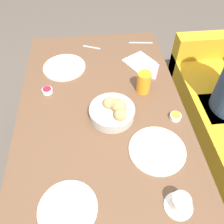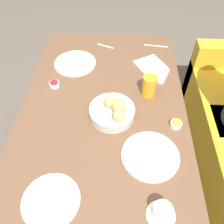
{
  "view_description": "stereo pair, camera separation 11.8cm",
  "coord_description": "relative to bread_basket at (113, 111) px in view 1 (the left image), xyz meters",
  "views": [
    {
      "loc": [
        0.76,
        -0.03,
        1.66
      ],
      "look_at": [
        -0.01,
        0.05,
        0.77
      ],
      "focal_mm": 38.0,
      "sensor_mm": 36.0,
      "label": 1
    },
    {
      "loc": [
        0.77,
        0.09,
        1.66
      ],
      "look_at": [
        -0.01,
        0.05,
        0.77
      ],
      "focal_mm": 38.0,
      "sensor_mm": 36.0,
      "label": 2
    }
  ],
  "objects": [
    {
      "name": "spoon_coffee",
      "position": [
        -0.62,
        -0.08,
        -0.04
      ],
      "size": [
        0.06,
        0.12,
        0.0
      ],
      "color": "#B7B7BC",
      "rests_on": "dining_table"
    },
    {
      "name": "bread_basket",
      "position": [
        0.0,
        0.0,
        0.0
      ],
      "size": [
        0.23,
        0.23,
        0.11
      ],
      "color": "#B2ADA3",
      "rests_on": "dining_table"
    },
    {
      "name": "napkin",
      "position": [
        -0.43,
        0.21,
        -0.04
      ],
      "size": [
        0.22,
        0.22,
        0.0
      ],
      "color": "white",
      "rests_on": "dining_table"
    },
    {
      "name": "juice_glass",
      "position": [
        -0.17,
        0.19,
        0.02
      ],
      "size": [
        0.08,
        0.08,
        0.12
      ],
      "color": "orange",
      "rests_on": "dining_table"
    },
    {
      "name": "plate_far_center",
      "position": [
        0.22,
        0.18,
        -0.03
      ],
      "size": [
        0.26,
        0.26,
        0.01
      ],
      "color": "silver",
      "rests_on": "dining_table"
    },
    {
      "name": "coffee_cup",
      "position": [
        0.48,
        0.2,
        -0.01
      ],
      "size": [
        0.11,
        0.11,
        0.07
      ],
      "color": "white",
      "rests_on": "dining_table"
    },
    {
      "name": "cell_phone",
      "position": [
        -0.33,
        0.27,
        -0.04
      ],
      "size": [
        0.17,
        0.13,
        0.01
      ],
      "color": "pink",
      "rests_on": "dining_table"
    },
    {
      "name": "ground_plane",
      "position": [
        0.01,
        -0.06,
        -0.78
      ],
      "size": [
        10.0,
        10.0,
        0.0
      ],
      "primitive_type": "plane",
      "color": "#564C44"
    },
    {
      "name": "plate_near_right",
      "position": [
        0.44,
        -0.22,
        -0.03
      ],
      "size": [
        0.23,
        0.23,
        0.01
      ],
      "color": "silver",
      "rests_on": "dining_table"
    },
    {
      "name": "jam_bowl_berry",
      "position": [
        -0.21,
        -0.34,
        -0.03
      ],
      "size": [
        0.06,
        0.06,
        0.03
      ],
      "color": "white",
      "rests_on": "dining_table"
    },
    {
      "name": "jam_bowl_honey",
      "position": [
        0.05,
        0.31,
        -0.03
      ],
      "size": [
        0.06,
        0.06,
        0.03
      ],
      "color": "white",
      "rests_on": "dining_table"
    },
    {
      "name": "plate_near_left",
      "position": [
        -0.42,
        -0.26,
        -0.03
      ],
      "size": [
        0.26,
        0.26,
        0.01
      ],
      "color": "silver",
      "rests_on": "dining_table"
    },
    {
      "name": "fork_silver",
      "position": [
        -0.64,
        0.26,
        -0.04
      ],
      "size": [
        0.03,
        0.16,
        0.0
      ],
      "color": "#B7B7BC",
      "rests_on": "dining_table"
    },
    {
      "name": "dining_table",
      "position": [
        0.01,
        -0.06,
        -0.13
      ],
      "size": [
        1.55,
        0.87,
        0.74
      ],
      "color": "brown",
      "rests_on": "ground_plane"
    }
  ]
}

